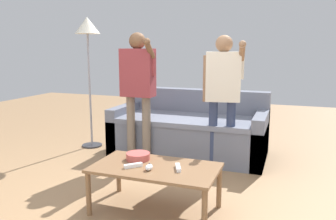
{
  "coord_description": "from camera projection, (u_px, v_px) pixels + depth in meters",
  "views": [
    {
      "loc": [
        1.1,
        -2.71,
        1.38
      ],
      "look_at": [
        -0.03,
        0.38,
        0.78
      ],
      "focal_mm": 36.54,
      "sensor_mm": 36.0,
      "label": 1
    }
  ],
  "objects": [
    {
      "name": "player_right",
      "position": [
        223.0,
        87.0,
        3.78
      ],
      "size": [
        0.47,
        0.3,
        1.51
      ],
      "color": "#2D3856",
      "rests_on": "ground"
    },
    {
      "name": "player_left",
      "position": [
        138.0,
        82.0,
        4.01
      ],
      "size": [
        0.46,
        0.32,
        1.55
      ],
      "color": "#756656",
      "rests_on": "ground"
    },
    {
      "name": "snack_bowl",
      "position": [
        138.0,
        156.0,
        3.03
      ],
      "size": [
        0.21,
        0.21,
        0.06
      ],
      "primitive_type": "cylinder",
      "color": "#B24C47",
      "rests_on": "coffee_table"
    },
    {
      "name": "couch",
      "position": [
        190.0,
        131.0,
        4.47
      ],
      "size": [
        1.95,
        0.93,
        0.82
      ],
      "color": "slate",
      "rests_on": "ground"
    },
    {
      "name": "game_remote_nunchuk",
      "position": [
        149.0,
        167.0,
        2.77
      ],
      "size": [
        0.06,
        0.09,
        0.05
      ],
      "color": "white",
      "rests_on": "coffee_table"
    },
    {
      "name": "game_remote_wand_near",
      "position": [
        178.0,
        168.0,
        2.78
      ],
      "size": [
        0.09,
        0.15,
        0.03
      ],
      "color": "white",
      "rests_on": "coffee_table"
    },
    {
      "name": "floor_lamp",
      "position": [
        88.0,
        35.0,
        4.59
      ],
      "size": [
        0.34,
        0.34,
        1.78
      ],
      "color": "#2D2D33",
      "rests_on": "ground"
    },
    {
      "name": "coffee_table",
      "position": [
        155.0,
        171.0,
        2.87
      ],
      "size": [
        1.05,
        0.58,
        0.4
      ],
      "color": "brown",
      "rests_on": "ground"
    },
    {
      "name": "game_remote_wand_far",
      "position": [
        133.0,
        165.0,
        2.83
      ],
      "size": [
        0.13,
        0.14,
        0.03
      ],
      "color": "white",
      "rests_on": "coffee_table"
    },
    {
      "name": "ground_plane",
      "position": [
        157.0,
        200.0,
        3.13
      ],
      "size": [
        12.0,
        12.0,
        0.0
      ],
      "primitive_type": "plane",
      "color": "#93704C"
    }
  ]
}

